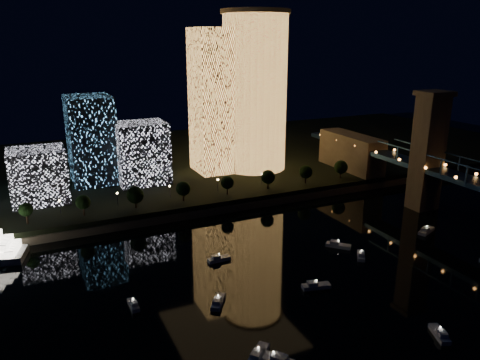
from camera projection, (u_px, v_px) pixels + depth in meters
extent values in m
plane|color=black|center=(382.00, 296.00, 132.87)|extent=(520.00, 520.00, 0.00)
cube|color=black|center=(194.00, 160.00, 271.09)|extent=(420.00, 160.00, 5.00)
cube|color=#6B5E4C|center=(254.00, 203.00, 203.64)|extent=(420.00, 6.00, 3.00)
cylinder|color=#EBA04B|center=(255.00, 94.00, 235.56)|extent=(32.00, 32.00, 76.64)
cylinder|color=#6B5E4C|center=(256.00, 11.00, 224.13)|extent=(34.00, 34.00, 2.00)
cube|color=#EBA04B|center=(216.00, 102.00, 232.04)|extent=(22.10, 22.10, 70.33)
cube|color=white|center=(142.00, 153.00, 217.73)|extent=(23.07, 19.52, 28.40)
cube|color=#4F9BD6|center=(91.00, 139.00, 218.08)|extent=(20.13, 26.17, 40.25)
cube|color=white|center=(38.00, 175.00, 192.63)|extent=(22.22, 20.20, 22.22)
cube|color=#6B5E4C|center=(428.00, 154.00, 195.43)|extent=(11.00, 9.00, 48.00)
cube|color=#6B5E4C|center=(435.00, 93.00, 188.16)|extent=(13.00, 11.00, 2.00)
cube|color=#6B5E4C|center=(351.00, 157.00, 242.48)|extent=(12.00, 40.00, 23.00)
cube|color=navy|center=(445.00, 169.00, 181.99)|extent=(0.50, 0.50, 7.00)
cube|color=navy|center=(401.00, 156.00, 202.83)|extent=(0.50, 0.50, 7.00)
sphere|color=orange|center=(426.00, 168.00, 190.10)|extent=(1.20, 1.20, 1.20)
sphere|color=orange|center=(356.00, 146.00, 229.18)|extent=(1.20, 1.20, 1.20)
cube|color=silver|center=(133.00, 305.00, 127.38)|extent=(2.20, 6.53, 1.20)
cube|color=silver|center=(134.00, 303.00, 126.23)|extent=(1.73, 2.30, 1.00)
sphere|color=white|center=(133.00, 299.00, 126.80)|extent=(0.36, 0.36, 0.36)
cube|color=silver|center=(316.00, 286.00, 137.09)|extent=(8.76, 4.51, 1.20)
cube|color=silver|center=(312.00, 283.00, 136.53)|extent=(3.35, 2.79, 1.00)
sphere|color=white|center=(317.00, 280.00, 136.51)|extent=(0.36, 0.36, 0.36)
cube|color=silver|center=(426.00, 231.00, 176.55)|extent=(9.48, 6.12, 1.20)
cube|color=silver|center=(425.00, 229.00, 175.28)|extent=(3.82, 3.38, 1.00)
sphere|color=white|center=(427.00, 226.00, 175.97)|extent=(0.36, 0.36, 0.36)
cube|color=silver|center=(439.00, 334.00, 114.87)|extent=(5.26, 8.04, 1.20)
cube|color=silver|center=(442.00, 333.00, 113.44)|extent=(2.89, 3.26, 1.00)
sphere|color=white|center=(440.00, 327.00, 114.28)|extent=(0.36, 0.36, 0.36)
cube|color=silver|center=(338.00, 246.00, 163.98)|extent=(7.85, 8.11, 1.20)
cube|color=silver|center=(335.00, 242.00, 164.12)|extent=(3.67, 3.71, 1.00)
sphere|color=white|center=(339.00, 240.00, 163.40)|extent=(0.36, 0.36, 0.36)
cube|color=silver|center=(218.00, 302.00, 128.97)|extent=(6.77, 8.18, 1.20)
cube|color=silver|center=(217.00, 301.00, 127.50)|extent=(3.36, 3.55, 1.00)
sphere|color=white|center=(218.00, 295.00, 128.39)|extent=(0.36, 0.36, 0.36)
cube|color=silver|center=(361.00, 256.00, 156.23)|extent=(6.18, 7.16, 1.20)
cube|color=silver|center=(361.00, 254.00, 154.89)|extent=(3.02, 3.15, 1.00)
sphere|color=white|center=(361.00, 250.00, 155.65)|extent=(0.36, 0.36, 0.36)
cube|color=silver|center=(219.00, 259.00, 153.85)|extent=(7.64, 2.69, 1.20)
cube|color=silver|center=(216.00, 257.00, 153.04)|extent=(2.72, 2.06, 1.00)
sphere|color=white|center=(219.00, 254.00, 153.27)|extent=(0.36, 0.36, 0.36)
cube|color=silver|center=(258.00, 355.00, 107.42)|extent=(8.07, 7.71, 1.20)
cube|color=silver|center=(256.00, 354.00, 105.98)|extent=(3.67, 3.62, 1.00)
sphere|color=white|center=(258.00, 347.00, 106.84)|extent=(0.36, 0.36, 0.36)
cube|color=silver|center=(273.00, 359.00, 105.87)|extent=(8.25, 9.71, 1.20)
cube|color=silver|center=(279.00, 357.00, 104.87)|extent=(4.05, 4.25, 1.00)
sphere|color=white|center=(273.00, 352.00, 105.29)|extent=(0.36, 0.36, 0.36)
cylinder|color=black|center=(27.00, 219.00, 171.10)|extent=(0.70, 0.70, 4.00)
sphere|color=black|center=(26.00, 210.00, 170.08)|extent=(5.09, 5.09, 5.09)
cylinder|color=black|center=(84.00, 211.00, 179.13)|extent=(0.70, 0.70, 4.00)
sphere|color=black|center=(83.00, 202.00, 178.11)|extent=(5.70, 5.70, 5.70)
cylinder|color=black|center=(136.00, 203.00, 187.17)|extent=(0.70, 0.70, 4.00)
sphere|color=black|center=(135.00, 195.00, 186.15)|extent=(6.90, 6.90, 6.90)
cylinder|color=black|center=(183.00, 196.00, 195.20)|extent=(0.70, 0.70, 4.00)
sphere|color=black|center=(183.00, 188.00, 194.19)|extent=(6.19, 6.19, 6.19)
cylinder|color=black|center=(227.00, 190.00, 203.24)|extent=(0.70, 0.70, 4.00)
sphere|color=black|center=(227.00, 182.00, 202.22)|extent=(5.75, 5.75, 5.75)
cylinder|color=black|center=(268.00, 184.00, 211.27)|extent=(0.70, 0.70, 4.00)
sphere|color=black|center=(268.00, 177.00, 210.26)|extent=(6.34, 6.34, 6.34)
cylinder|color=black|center=(306.00, 179.00, 219.31)|extent=(0.70, 0.70, 4.00)
sphere|color=black|center=(306.00, 172.00, 218.29)|extent=(6.26, 6.26, 6.26)
cylinder|color=black|center=(340.00, 174.00, 227.34)|extent=(0.70, 0.70, 4.00)
sphere|color=black|center=(341.00, 167.00, 226.33)|extent=(6.60, 6.60, 6.60)
cylinder|color=black|center=(60.00, 207.00, 180.98)|extent=(0.24, 0.24, 5.00)
sphere|color=#FFCC7F|center=(59.00, 201.00, 180.17)|extent=(0.70, 0.70, 0.70)
cylinder|color=black|center=(118.00, 200.00, 189.82)|extent=(0.24, 0.24, 5.00)
sphere|color=#FFCC7F|center=(117.00, 193.00, 189.01)|extent=(0.70, 0.70, 0.70)
cylinder|color=black|center=(170.00, 192.00, 198.66)|extent=(0.24, 0.24, 5.00)
sphere|color=#FFCC7F|center=(170.00, 186.00, 197.85)|extent=(0.70, 0.70, 0.70)
cylinder|color=black|center=(218.00, 186.00, 207.50)|extent=(0.24, 0.24, 5.00)
sphere|color=#FFCC7F|center=(218.00, 180.00, 206.69)|extent=(0.70, 0.70, 0.70)
cylinder|color=black|center=(262.00, 180.00, 216.34)|extent=(0.24, 0.24, 5.00)
sphere|color=#FFCC7F|center=(262.00, 174.00, 215.52)|extent=(0.70, 0.70, 0.70)
cylinder|color=black|center=(302.00, 174.00, 225.18)|extent=(0.24, 0.24, 5.00)
sphere|color=#FFCC7F|center=(303.00, 169.00, 224.36)|extent=(0.70, 0.70, 0.70)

